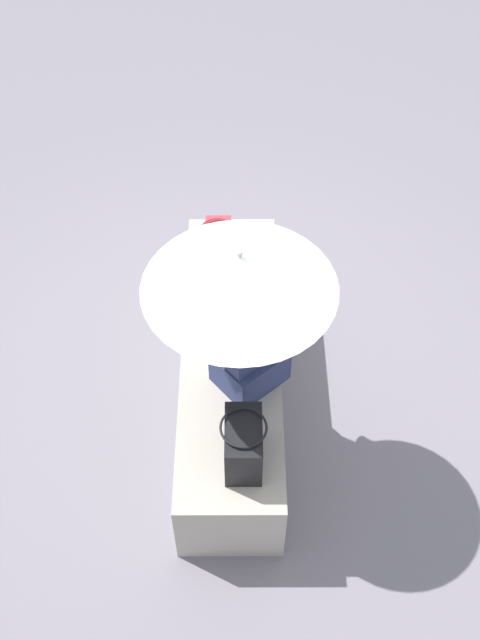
{
  "coord_description": "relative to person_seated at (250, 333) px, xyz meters",
  "views": [
    {
      "loc": [
        -2.6,
        -0.05,
        3.8
      ],
      "look_at": [
        -0.12,
        -0.05,
        0.84
      ],
      "focal_mm": 42.16,
      "sensor_mm": 36.0,
      "label": 1
    }
  ],
  "objects": [
    {
      "name": "ground_plane",
      "position": [
        0.24,
        0.1,
        -0.88
      ],
      "size": [
        14.0,
        14.0,
        0.0
      ],
      "primitive_type": "plane",
      "color": "slate"
    },
    {
      "name": "stone_bench",
      "position": [
        0.24,
        0.1,
        -0.63
      ],
      "size": [
        2.06,
        0.55,
        0.49
      ],
      "primitive_type": "cube",
      "color": "#A8A093",
      "rests_on": "ground"
    },
    {
      "name": "person_seated",
      "position": [
        0.0,
        0.0,
        0.0
      ],
      "size": [
        0.46,
        0.49,
        0.9
      ],
      "color": "navy",
      "rests_on": "stone_bench"
    },
    {
      "name": "parasol",
      "position": [
        -0.1,
        0.05,
        0.55
      ],
      "size": [
        0.89,
        0.89,
        1.07
      ],
      "color": "#B7B7BC",
      "rests_on": "stone_bench"
    },
    {
      "name": "handbag_black",
      "position": [
        0.89,
        0.18,
        -0.26
      ],
      "size": [
        0.29,
        0.21,
        0.27
      ],
      "color": "#B2333D",
      "rests_on": "stone_bench"
    },
    {
      "name": "tote_bag_canvas",
      "position": [
        0.52,
        0.14,
        -0.24
      ],
      "size": [
        0.25,
        0.19,
        0.31
      ],
      "color": "black",
      "rests_on": "stone_bench"
    },
    {
      "name": "shoulder_bag_spare",
      "position": [
        -0.49,
        0.04,
        -0.24
      ],
      "size": [
        0.31,
        0.23,
        0.3
      ],
      "color": "black",
      "rests_on": "stone_bench"
    }
  ]
}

